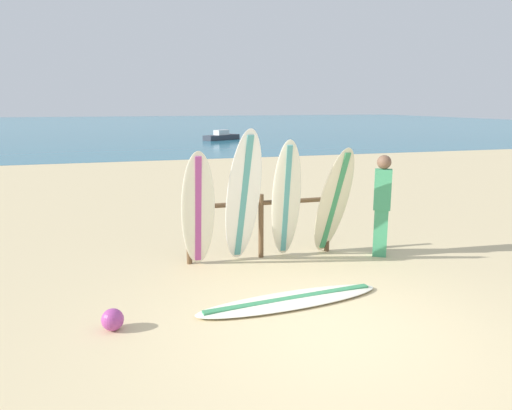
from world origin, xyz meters
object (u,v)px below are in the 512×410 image
at_px(surfboard_rack, 261,217).
at_px(surfboard_leaning_left, 243,198).
at_px(surfboard_leaning_far_left, 198,210).
at_px(small_boat_offshore, 221,136).
at_px(surfboard_leaning_center_left, 286,200).
at_px(surfboard_leaning_center, 334,202).
at_px(beachgoer_standing, 382,201).
at_px(surfboard_lying_on_sand, 290,300).
at_px(beach_ball, 113,320).

distance_m(surfboard_rack, surfboard_leaning_left, 0.72).
height_order(surfboard_leaning_far_left, small_boat_offshore, surfboard_leaning_far_left).
relative_size(surfboard_leaning_center_left, surfboard_leaning_center, 1.07).
bearing_deg(beachgoer_standing, surfboard_lying_on_sand, -146.43).
bearing_deg(surfboard_lying_on_sand, surfboard_leaning_left, 97.75).
bearing_deg(beach_ball, surfboard_leaning_center_left, 33.22).
height_order(surfboard_leaning_far_left, surfboard_lying_on_sand, surfboard_leaning_far_left).
height_order(surfboard_rack, small_boat_offshore, surfboard_rack).
xyz_separation_m(surfboard_rack, surfboard_lying_on_sand, (-0.20, -1.99, -0.67)).
distance_m(surfboard_leaning_center, small_boat_offshore, 27.65).
bearing_deg(surfboard_leaning_left, small_boat_offshore, 78.21).
distance_m(surfboard_leaning_far_left, small_boat_offshore, 28.05).
bearing_deg(surfboard_leaning_far_left, surfboard_leaning_center_left, 1.10).
distance_m(surfboard_leaning_left, beach_ball, 2.88).
bearing_deg(surfboard_leaning_far_left, beachgoer_standing, -3.82).
distance_m(surfboard_leaning_far_left, beach_ball, 2.41).
distance_m(surfboard_lying_on_sand, small_boat_offshore, 29.48).
bearing_deg(surfboard_leaning_center_left, beachgoer_standing, -8.18).
bearing_deg(surfboard_leaning_far_left, surfboard_leaning_center, -0.84).
height_order(surfboard_leaning_far_left, surfboard_leaning_left, surfboard_leaning_left).
height_order(surfboard_leaning_far_left, beachgoer_standing, surfboard_leaning_far_left).
relative_size(surfboard_leaning_left, small_boat_offshore, 0.77).
bearing_deg(surfboard_leaning_center, surfboard_leaning_center_left, 175.72).
height_order(small_boat_offshore, beach_ball, small_boat_offshore).
height_order(surfboard_leaning_center, beach_ball, surfboard_leaning_center).
xyz_separation_m(surfboard_rack, surfboard_leaning_far_left, (-1.13, -0.32, 0.26)).
bearing_deg(surfboard_rack, surfboard_leaning_center, -16.74).
height_order(surfboard_leaning_center_left, surfboard_leaning_center, surfboard_leaning_center_left).
height_order(surfboard_leaning_center, surfboard_lying_on_sand, surfboard_leaning_center).
xyz_separation_m(surfboard_lying_on_sand, beachgoer_standing, (2.20, 1.46, 0.94)).
bearing_deg(surfboard_lying_on_sand, beach_ball, -176.22).
bearing_deg(beachgoer_standing, beach_ball, -160.21).
relative_size(beachgoer_standing, beach_ball, 6.74).
relative_size(surfboard_leaning_left, surfboard_leaning_center_left, 1.09).
relative_size(surfboard_leaning_center, beach_ball, 7.42).
bearing_deg(surfboard_leaning_center_left, beach_ball, -146.78).
bearing_deg(small_boat_offshore, surfboard_leaning_left, -101.79).
height_order(surfboard_leaning_center_left, beachgoer_standing, surfboard_leaning_center_left).
height_order(beachgoer_standing, beach_ball, beachgoer_standing).
bearing_deg(beach_ball, beachgoer_standing, 19.79).
bearing_deg(surfboard_leaning_left, beach_ball, -139.71).
relative_size(surfboard_leaning_left, surfboard_lying_on_sand, 0.85).
distance_m(surfboard_leaning_left, surfboard_leaning_center, 1.61).
height_order(surfboard_lying_on_sand, beachgoer_standing, beachgoer_standing).
distance_m(surfboard_rack, surfboard_lying_on_sand, 2.11).
bearing_deg(beach_ball, surfboard_leaning_left, 40.29).
bearing_deg(surfboard_leaning_far_left, beach_ball, -126.47).
relative_size(surfboard_leaning_far_left, beach_ball, 7.40).
bearing_deg(beach_ball, surfboard_leaning_center, 26.05).
distance_m(surfboard_lying_on_sand, beach_ball, 2.28).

